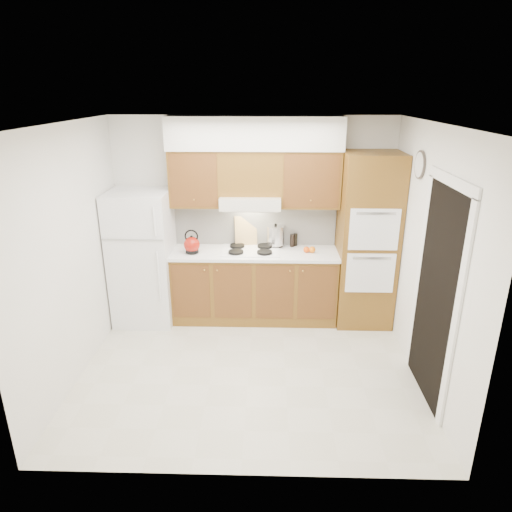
{
  "coord_description": "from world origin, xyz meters",
  "views": [
    {
      "loc": [
        0.2,
        -4.31,
        2.9
      ],
      "look_at": [
        0.07,
        0.45,
        1.15
      ],
      "focal_mm": 32.0,
      "sensor_mm": 36.0,
      "label": 1
    }
  ],
  "objects_px": {
    "fridge": "(143,258)",
    "stock_pot": "(275,235)",
    "kettle": "(192,245)",
    "oven_cabinet": "(367,241)"
  },
  "relations": [
    {
      "from": "fridge",
      "to": "kettle",
      "type": "distance_m",
      "value": 0.67
    },
    {
      "from": "kettle",
      "to": "fridge",
      "type": "bearing_deg",
      "value": -161.16
    },
    {
      "from": "fridge",
      "to": "kettle",
      "type": "bearing_deg",
      "value": -2.8
    },
    {
      "from": "oven_cabinet",
      "to": "kettle",
      "type": "bearing_deg",
      "value": -178.27
    },
    {
      "from": "kettle",
      "to": "stock_pot",
      "type": "xyz_separation_m",
      "value": [
        1.06,
        0.3,
        0.04
      ]
    },
    {
      "from": "oven_cabinet",
      "to": "stock_pot",
      "type": "distance_m",
      "value": 1.17
    },
    {
      "from": "fridge",
      "to": "stock_pot",
      "type": "height_order",
      "value": "fridge"
    },
    {
      "from": "kettle",
      "to": "stock_pot",
      "type": "height_order",
      "value": "stock_pot"
    },
    {
      "from": "fridge",
      "to": "oven_cabinet",
      "type": "bearing_deg",
      "value": 0.7
    },
    {
      "from": "fridge",
      "to": "kettle",
      "type": "xyz_separation_m",
      "value": [
        0.64,
        -0.03,
        0.19
      ]
    }
  ]
}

